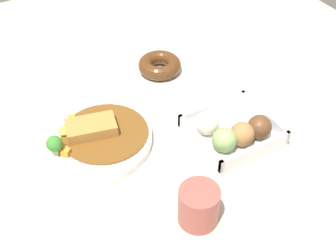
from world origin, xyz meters
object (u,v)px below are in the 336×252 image
(curry_plate, at_px, (89,137))
(donut_box, at_px, (233,132))
(chocolate_ring_donut, at_px, (160,66))
(coffee_mug, at_px, (199,206))

(curry_plate, relative_size, donut_box, 1.57)
(donut_box, bearing_deg, curry_plate, 150.56)
(chocolate_ring_donut, bearing_deg, curry_plate, -149.55)
(donut_box, height_order, chocolate_ring_donut, donut_box)
(coffee_mug, bearing_deg, chocolate_ring_donut, 69.62)
(donut_box, distance_m, chocolate_ring_donut, 0.30)
(curry_plate, bearing_deg, donut_box, -29.44)
(curry_plate, distance_m, donut_box, 0.30)
(donut_box, xyz_separation_m, chocolate_ring_donut, (-0.01, 0.29, -0.01))
(curry_plate, xyz_separation_m, chocolate_ring_donut, (0.25, 0.15, 0.00))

